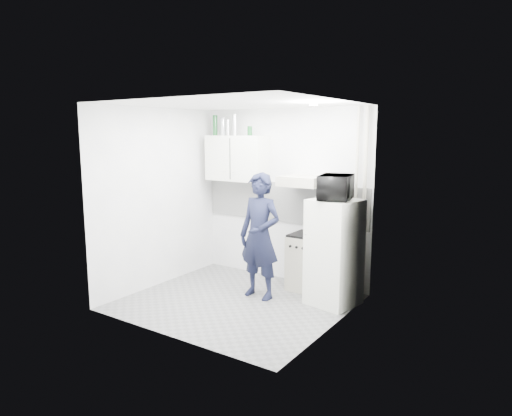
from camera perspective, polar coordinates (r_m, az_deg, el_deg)
The scene contains 22 objects.
floor at distance 6.24m, azimuth -2.55°, elevation -11.67°, with size 2.80×2.80×0.00m, color slate.
ceiling at distance 5.84m, azimuth -2.74°, elevation 12.89°, with size 2.80×2.80×0.00m, color white.
wall_back at distance 6.94m, azimuth 3.49°, elevation 1.56°, with size 2.80×2.80×0.00m, color white.
wall_left at distance 6.82m, azimuth -12.16°, elevation 1.23°, with size 2.60×2.60×0.00m, color white.
wall_right at distance 5.21m, azimuth 9.86°, elevation -1.17°, with size 2.60×2.60×0.00m, color white.
person at distance 6.19m, azimuth 0.48°, elevation -3.52°, with size 0.63×0.41×1.72m, color black.
stove at distance 6.65m, azimuth 6.49°, elevation -6.81°, with size 0.49×0.49×0.79m, color beige.
fridge at distance 6.07m, azimuth 9.74°, elevation -5.49°, with size 0.58×0.58×1.40m, color white.
stove_top at distance 6.55m, azimuth 6.56°, elevation -3.37°, with size 0.47×0.47×0.03m, color black.
saucepan at distance 6.49m, azimuth 7.02°, elevation -2.93°, with size 0.17×0.17×0.09m, color silver.
microwave at distance 5.91m, azimuth 9.97°, elevation 2.57°, with size 0.39×0.57×0.32m, color black.
bottle_a at distance 7.40m, azimuth -5.13°, elevation 10.26°, with size 0.07×0.07×0.32m, color #144C1E.
bottle_b at distance 7.30m, azimuth -4.16°, elevation 10.12°, with size 0.07×0.07×0.28m, color #B2B7BC.
bottle_c at distance 7.24m, azimuth -3.55°, elevation 10.01°, with size 0.06×0.06×0.25m, color silver.
bottle_d at distance 7.16m, azimuth -2.69°, elevation 10.34°, with size 0.07×0.07×0.32m, color silver.
canister_b at distance 7.00m, azimuth -0.78°, elevation 9.62°, with size 0.07×0.07×0.14m, color #144C1E.
upper_cabinet at distance 7.15m, azimuth -2.41°, elevation 6.23°, with size 1.00×0.35×0.70m, color white.
range_hood at distance 6.47m, azimuth 5.84°, elevation 3.38°, with size 0.60×0.50×0.14m, color beige.
backsplash at distance 6.94m, azimuth 3.42°, elevation 0.73°, with size 2.74×0.03×0.60m, color white.
pipe_a at distance 6.31m, azimuth 13.36°, elevation 0.55°, with size 0.05×0.05×2.60m, color beige.
pipe_b at distance 6.36m, azimuth 12.34°, elevation 0.65°, with size 0.04×0.04×2.60m, color beige.
ceiling_spot_fixture at distance 5.48m, azimuth 7.20°, elevation 12.75°, with size 0.10×0.10×0.02m, color white.
Camera 1 is at (3.46, -4.69, 2.24)m, focal length 32.00 mm.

